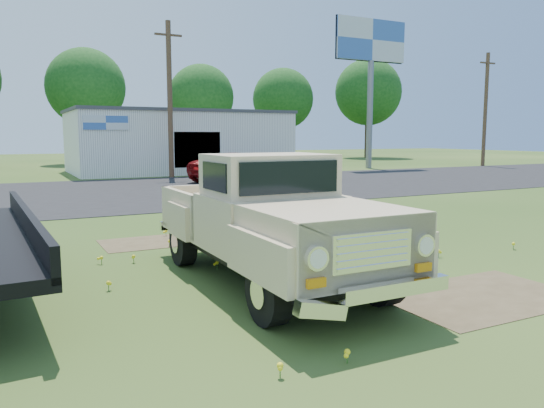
# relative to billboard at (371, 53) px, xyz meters

# --- Properties ---
(ground) EXTENTS (140.00, 140.00, 0.00)m
(ground) POSITION_rel_billboard_xyz_m (-20.00, -24.04, -8.54)
(ground) COLOR #243F14
(ground) RESTS_ON ground
(asphalt_lot) EXTENTS (90.00, 14.00, 0.02)m
(asphalt_lot) POSITION_rel_billboard_xyz_m (-20.00, -9.04, -8.54)
(asphalt_lot) COLOR black
(asphalt_lot) RESTS_ON ground
(dirt_patch_a) EXTENTS (3.00, 2.00, 0.01)m
(dirt_patch_a) POSITION_rel_billboard_xyz_m (-18.50, -27.04, -8.54)
(dirt_patch_a) COLOR #4B3F28
(dirt_patch_a) RESTS_ON ground
(dirt_patch_b) EXTENTS (2.20, 1.60, 0.01)m
(dirt_patch_b) POSITION_rel_billboard_xyz_m (-22.00, -20.54, -8.54)
(dirt_patch_b) COLOR #4B3F28
(dirt_patch_b) RESTS_ON ground
(commercial_building) EXTENTS (14.20, 8.20, 4.15)m
(commercial_building) POSITION_rel_billboard_xyz_m (-14.00, 2.95, -6.44)
(commercial_building) COLOR #BABBB6
(commercial_building) RESTS_ON ground
(billboard) EXTENTS (6.10, 0.45, 11.05)m
(billboard) POSITION_rel_billboard_xyz_m (0.00, 0.00, 0.00)
(billboard) COLOR slate
(billboard) RESTS_ON ground
(utility_pole_mid) EXTENTS (1.60, 0.30, 9.00)m
(utility_pole_mid) POSITION_rel_billboard_xyz_m (-16.00, -2.04, -3.93)
(utility_pole_mid) COLOR #422E1E
(utility_pole_mid) RESTS_ON ground
(utility_pole_east) EXTENTS (1.60, 0.30, 9.00)m
(utility_pole_east) POSITION_rel_billboard_xyz_m (10.00, -2.04, -3.93)
(utility_pole_east) COLOR #422E1E
(utility_pole_east) RESTS_ON ground
(treeline_d) EXTENTS (6.72, 6.72, 10.00)m
(treeline_d) POSITION_rel_billboard_xyz_m (-18.00, 16.46, -1.92)
(treeline_d) COLOR #3A281A
(treeline_d) RESTS_ON ground
(treeline_e) EXTENTS (6.08, 6.08, 9.04)m
(treeline_e) POSITION_rel_billboard_xyz_m (-8.00, 14.96, -2.55)
(treeline_e) COLOR #3A281A
(treeline_e) RESTS_ON ground
(treeline_f) EXTENTS (6.40, 6.40, 9.52)m
(treeline_f) POSITION_rel_billboard_xyz_m (2.00, 17.46, -2.24)
(treeline_f) COLOR #3A281A
(treeline_f) RESTS_ON ground
(treeline_g) EXTENTS (7.36, 7.36, 10.95)m
(treeline_g) POSITION_rel_billboard_xyz_m (12.00, 15.96, -1.29)
(treeline_g) COLOR #3A281A
(treeline_g) RESTS_ON ground
(vintage_pickup_truck) EXTENTS (2.37, 6.03, 2.18)m
(vintage_pickup_truck) POSITION_rel_billboard_xyz_m (-21.05, -24.80, -7.44)
(vintage_pickup_truck) COLOR #C7AF86
(vintage_pickup_truck) RESTS_ON ground
(red_pickup) EXTENTS (6.08, 4.27, 1.54)m
(red_pickup) POSITION_rel_billboard_xyz_m (-13.57, -6.38, -7.77)
(red_pickup) COLOR maroon
(red_pickup) RESTS_ON ground
(dark_sedan) EXTENTS (4.92, 2.85, 1.58)m
(dark_sedan) POSITION_rel_billboard_xyz_m (-12.59, -6.85, -7.75)
(dark_sedan) COLOR black
(dark_sedan) RESTS_ON ground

